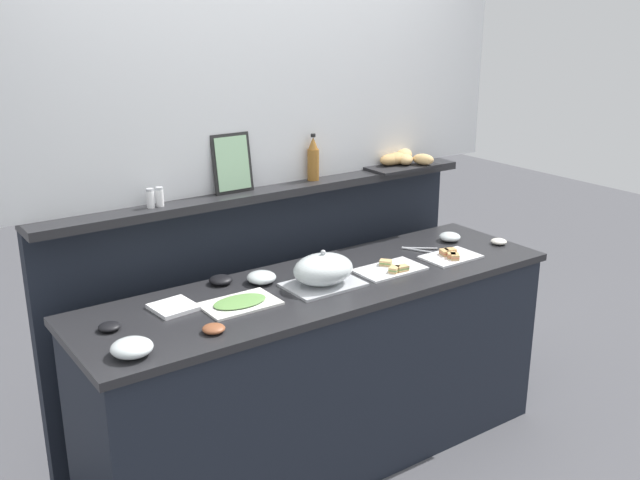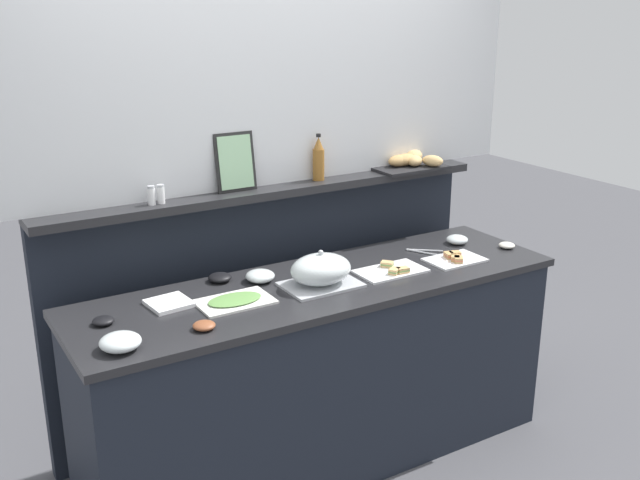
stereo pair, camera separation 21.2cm
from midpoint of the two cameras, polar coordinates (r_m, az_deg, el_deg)
name	(u,v)px [view 1 (the left image)]	position (r m, az deg, el deg)	size (l,w,h in m)	color
ground_plane	(261,404)	(4.22, -6.08, -12.60)	(12.00, 12.00, 0.00)	#4C4C51
buffet_counter	(323,372)	(3.54, -1.50, -10.28)	(2.31, 0.66, 0.93)	black
back_ledge_unit	(267,298)	(3.84, -5.73, -4.55)	(2.34, 0.22, 1.28)	black
upper_wall_panel	(258,47)	(3.57, -6.58, 14.68)	(2.94, 0.08, 1.32)	silver
sandwich_platter_front	(391,269)	(3.49, 3.79, -2.27)	(0.33, 0.19, 0.04)	white
sandwich_platter_rear	(451,256)	(3.69, 8.49, -1.25)	(0.28, 0.19, 0.04)	white
cold_cuts_platter	(240,303)	(3.13, -8.19, -4.88)	(0.32, 0.21, 0.02)	white
serving_cloche	(323,271)	(3.27, -1.61, -2.42)	(0.34, 0.24, 0.17)	#B7BABF
glass_bowl_large	(132,348)	(2.78, -16.56, -8.10)	(0.15, 0.15, 0.06)	silver
glass_bowl_medium	(261,278)	(3.35, -6.39, -2.96)	(0.13, 0.13, 0.05)	silver
glass_bowl_small	(450,237)	(3.95, 8.54, 0.20)	(0.11, 0.11, 0.05)	silver
condiment_bowl_teal	(214,329)	(2.89, -10.37, -6.82)	(0.09, 0.09, 0.03)	brown
condiment_bowl_red	(499,241)	(3.94, 12.23, -0.13)	(0.08, 0.08, 0.03)	silver
condiment_bowl_cream	(221,280)	(3.36, -9.53, -3.09)	(0.11, 0.11, 0.04)	black
condiment_bowl_dark	(109,327)	(3.01, -18.02, -6.44)	(0.09, 0.09, 0.03)	black
serving_tongs	(418,249)	(3.78, 6.05, -0.73)	(0.15, 0.17, 0.01)	#B7BABF
napkin_stack	(174,307)	(3.14, -13.23, -5.12)	(0.17, 0.17, 0.02)	white
vinegar_bottle_amber	(313,160)	(3.71, -2.19, 6.24)	(0.06, 0.06, 0.24)	#8E5B23
salt_shaker	(150,198)	(3.32, -14.84, 3.14)	(0.03, 0.03, 0.09)	white
pepper_shaker	(160,197)	(3.34, -14.14, 3.26)	(0.03, 0.03, 0.09)	white
bread_basket	(401,160)	(4.05, 4.85, 6.19)	(0.40, 0.30, 0.08)	black
framed_picture	(232,163)	(3.50, -8.58, 5.90)	(0.20, 0.05, 0.28)	black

